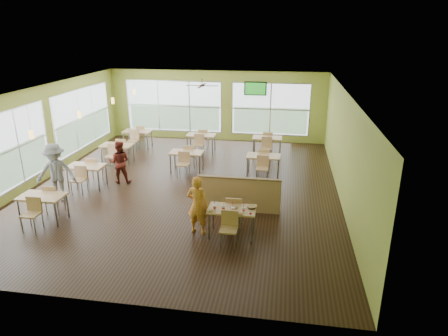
{
  "coord_description": "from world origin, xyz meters",
  "views": [
    {
      "loc": [
        3.23,
        -12.01,
        5.07
      ],
      "look_at": [
        1.46,
        -0.85,
        1.05
      ],
      "focal_mm": 32.0,
      "sensor_mm": 36.0,
      "label": 1
    }
  ],
  "objects_px": {
    "main_table": "(232,213)",
    "half_wall_divider": "(239,194)",
    "man_plaid": "(198,205)",
    "food_basket": "(252,207)"
  },
  "relations": [
    {
      "from": "man_plaid",
      "to": "food_basket",
      "type": "height_order",
      "value": "man_plaid"
    },
    {
      "from": "half_wall_divider",
      "to": "man_plaid",
      "type": "distance_m",
      "value": 1.71
    },
    {
      "from": "main_table",
      "to": "half_wall_divider",
      "type": "relative_size",
      "value": 0.63
    },
    {
      "from": "main_table",
      "to": "half_wall_divider",
      "type": "height_order",
      "value": "half_wall_divider"
    },
    {
      "from": "half_wall_divider",
      "to": "man_plaid",
      "type": "height_order",
      "value": "man_plaid"
    },
    {
      "from": "main_table",
      "to": "half_wall_divider",
      "type": "bearing_deg",
      "value": 90.0
    },
    {
      "from": "main_table",
      "to": "man_plaid",
      "type": "relative_size",
      "value": 0.97
    },
    {
      "from": "man_plaid",
      "to": "half_wall_divider",
      "type": "bearing_deg",
      "value": -110.9
    },
    {
      "from": "man_plaid",
      "to": "main_table",
      "type": "bearing_deg",
      "value": -169.98
    },
    {
      "from": "half_wall_divider",
      "to": "main_table",
      "type": "bearing_deg",
      "value": -90.0
    }
  ]
}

